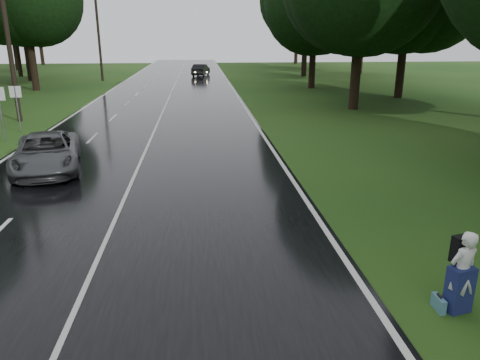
% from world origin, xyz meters
% --- Properties ---
extents(ground, '(160.00, 160.00, 0.00)m').
position_xyz_m(ground, '(0.00, 0.00, 0.00)').
color(ground, '#274B16').
rests_on(ground, ground).
extents(road, '(12.00, 140.00, 0.04)m').
position_xyz_m(road, '(0.00, 20.00, 0.02)').
color(road, black).
rests_on(road, ground).
extents(lane_center, '(0.12, 140.00, 0.01)m').
position_xyz_m(lane_center, '(0.00, 20.00, 0.04)').
color(lane_center, silver).
rests_on(lane_center, road).
extents(grey_car, '(3.42, 5.48, 1.41)m').
position_xyz_m(grey_car, '(-3.43, 8.20, 0.75)').
color(grey_car, '#444649').
rests_on(grey_car, road).
extents(far_car, '(2.48, 4.66, 1.46)m').
position_xyz_m(far_car, '(2.86, 50.74, 0.77)').
color(far_car, black).
rests_on(far_car, road).
extents(hitchhiker, '(0.68, 0.65, 1.66)m').
position_xyz_m(hitchhiker, '(7.33, -2.18, 0.77)').
color(hitchhiker, silver).
rests_on(hitchhiker, ground).
extents(suitcase, '(0.12, 0.40, 0.28)m').
position_xyz_m(suitcase, '(6.98, -2.16, 0.14)').
color(suitcase, teal).
rests_on(suitcase, ground).
extents(utility_pole_mid, '(1.80, 0.28, 9.54)m').
position_xyz_m(utility_pole_mid, '(-8.50, 19.39, 0.00)').
color(utility_pole_mid, black).
rests_on(utility_pole_mid, ground).
extents(utility_pole_far, '(1.80, 0.28, 9.99)m').
position_xyz_m(utility_pole_far, '(-8.50, 45.16, 0.00)').
color(utility_pole_far, black).
rests_on(utility_pole_far, ground).
extents(road_sign_a, '(0.64, 0.10, 2.68)m').
position_xyz_m(road_sign_a, '(-7.20, 13.73, 0.00)').
color(road_sign_a, white).
rests_on(road_sign_a, ground).
extents(road_sign_b, '(0.60, 0.10, 2.50)m').
position_xyz_m(road_sign_b, '(-7.20, 15.89, 0.00)').
color(road_sign_b, white).
rests_on(road_sign_b, ground).
extents(tree_left_e, '(9.51, 9.51, 14.86)m').
position_xyz_m(tree_left_e, '(-12.99, 36.23, 0.00)').
color(tree_left_e, black).
rests_on(tree_left_e, ground).
extents(tree_left_f, '(10.31, 10.31, 16.11)m').
position_xyz_m(tree_left_f, '(-16.82, 46.13, 0.00)').
color(tree_left_f, black).
rests_on(tree_left_f, ground).
extents(tree_right_d, '(9.35, 9.35, 14.61)m').
position_xyz_m(tree_right_d, '(13.50, 22.31, 0.00)').
color(tree_right_d, black).
rests_on(tree_right_d, ground).
extents(tree_right_e, '(8.20, 8.20, 12.81)m').
position_xyz_m(tree_right_e, '(13.74, 35.82, 0.00)').
color(tree_right_e, black).
rests_on(tree_right_e, ground).
extents(tree_right_f, '(10.47, 10.47, 16.36)m').
position_xyz_m(tree_right_f, '(16.00, 49.20, 0.00)').
color(tree_right_f, black).
rests_on(tree_right_f, ground).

